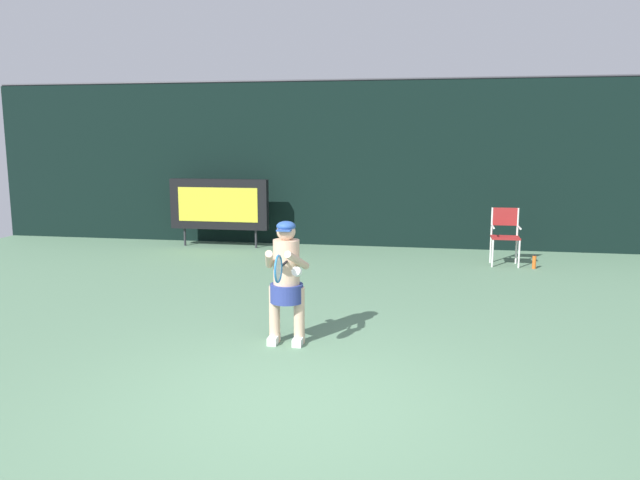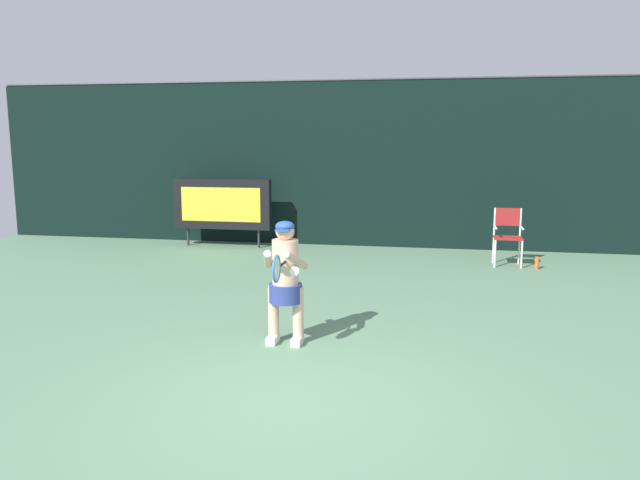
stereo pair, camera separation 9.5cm
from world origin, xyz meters
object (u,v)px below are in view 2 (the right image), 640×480
(scoreboard, at_px, (222,204))
(water_bottle, at_px, (537,263))
(tennis_player, at_px, (285,278))
(umpire_chair, at_px, (508,233))
(tennis_racket, at_px, (277,268))

(scoreboard, bearing_deg, water_bottle, -10.52)
(water_bottle, bearing_deg, tennis_player, -126.03)
(umpire_chair, xyz_separation_m, tennis_player, (-3.06, -5.19, 0.18))
(umpire_chair, bearing_deg, tennis_player, -120.48)
(tennis_racket, bearing_deg, scoreboard, 121.73)
(scoreboard, distance_m, water_bottle, 6.67)
(tennis_racket, bearing_deg, umpire_chair, 69.67)
(water_bottle, xyz_separation_m, tennis_racket, (-3.53, -5.42, 0.89))
(scoreboard, height_order, tennis_racket, scoreboard)
(tennis_racket, bearing_deg, tennis_player, 101.71)
(scoreboard, height_order, water_bottle, scoreboard)
(umpire_chair, distance_m, tennis_racket, 6.47)
(umpire_chair, height_order, tennis_racket, tennis_racket)
(umpire_chair, xyz_separation_m, water_bottle, (0.51, -0.29, -0.50))
(scoreboard, xyz_separation_m, umpire_chair, (6.00, -0.92, -0.33))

